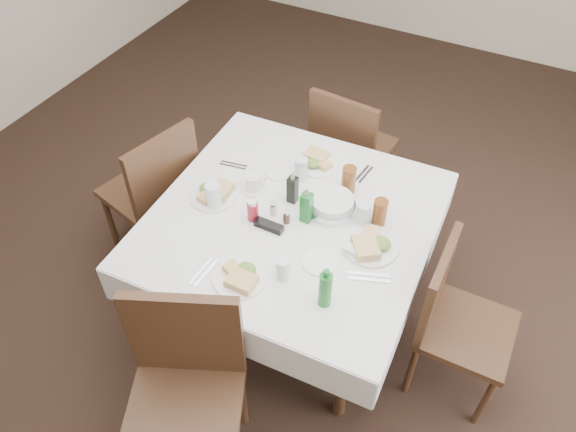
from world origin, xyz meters
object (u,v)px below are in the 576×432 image
object	(u,v)px
chair_north	(348,145)
chair_south	(185,382)
water_w	(214,196)
coffee_mug	(254,183)
water_n	(301,169)
dining_table	(292,227)
water_e	(363,214)
water_s	(283,269)
bread_basket	(332,205)
green_bottle	(325,289)
chair_west	(157,188)
oil_cruet_green	(307,206)
chair_east	(453,314)
ketchup_bottle	(253,211)
oil_cruet_dark	(293,189)

from	to	relation	value
chair_north	chair_south	xyz separation A→B (m)	(0.04, -1.86, 0.05)
water_w	coffee_mug	distance (m)	0.23
water_n	dining_table	bearing A→B (deg)	-71.86
water_e	coffee_mug	xyz separation A→B (m)	(-0.60, -0.03, -0.02)
chair_south	coffee_mug	bearing A→B (deg)	103.31
dining_table	water_s	world-z (taller)	water_s
bread_basket	green_bottle	bearing A→B (deg)	-68.88
chair_south	coffee_mug	size ratio (longest dim) A/B	8.08
chair_north	chair_west	world-z (taller)	chair_west
water_n	green_bottle	bearing A→B (deg)	-56.30
chair_south	water_w	bearing A→B (deg)	113.54
oil_cruet_green	green_bottle	bearing A→B (deg)	-54.94
water_w	dining_table	bearing A→B (deg)	16.33
water_s	green_bottle	bearing A→B (deg)	-10.99
water_n	coffee_mug	world-z (taller)	water_n
dining_table	coffee_mug	world-z (taller)	coffee_mug
chair_north	oil_cruet_green	world-z (taller)	oil_cruet_green
chair_east	oil_cruet_green	distance (m)	0.88
bread_basket	ketchup_bottle	size ratio (longest dim) A/B	2.02
bread_basket	oil_cruet_dark	bearing A→B (deg)	-171.73
water_e	green_bottle	bearing A→B (deg)	-86.21
oil_cruet_green	water_n	bearing A→B (deg)	121.47
dining_table	ketchup_bottle	bearing A→B (deg)	-149.00
chair_west	bread_basket	distance (m)	1.09
dining_table	water_n	distance (m)	0.33
water_s	oil_cruet_green	size ratio (longest dim) A/B	0.53
chair_west	oil_cruet_dark	world-z (taller)	chair_west
water_n	water_e	distance (m)	0.45
bread_basket	oil_cruet_green	size ratio (longest dim) A/B	1.11
water_n	water_w	xyz separation A→B (m)	(-0.30, -0.40, 0.01)
oil_cruet_dark	oil_cruet_green	size ratio (longest dim) A/B	0.90
water_n	ketchup_bottle	xyz separation A→B (m)	(-0.08, -0.38, -0.01)
dining_table	chair_east	size ratio (longest dim) A/B	1.57
dining_table	chair_east	distance (m)	0.89
bread_basket	coffee_mug	distance (m)	0.43
water_w	bread_basket	bearing A→B (deg)	24.75
water_e	coffee_mug	world-z (taller)	water_e
oil_cruet_dark	oil_cruet_green	bearing A→B (deg)	-36.25
chair_west	bread_basket	xyz separation A→B (m)	(1.06, 0.11, 0.24)
water_s	bread_basket	world-z (taller)	water_s
chair_west	oil_cruet_dark	xyz separation A→B (m)	(0.85, 0.08, 0.29)
water_s	oil_cruet_dark	world-z (taller)	oil_cruet_dark
ketchup_bottle	water_w	bearing A→B (deg)	-176.73
water_s	coffee_mug	world-z (taller)	water_s
water_n	ketchup_bottle	bearing A→B (deg)	-101.16
oil_cruet_dark	water_n	bearing A→B (deg)	102.72
ketchup_bottle	green_bottle	bearing A→B (deg)	-29.52
bread_basket	oil_cruet_green	bearing A→B (deg)	-125.31
chair_east	oil_cruet_green	world-z (taller)	oil_cruet_green
chair_east	ketchup_bottle	bearing A→B (deg)	-175.48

